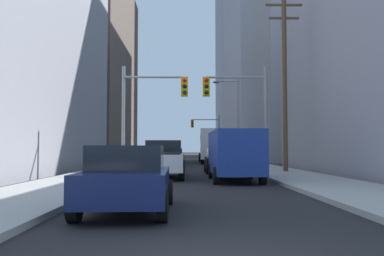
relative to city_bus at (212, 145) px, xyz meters
The scene contains 17 objects.
sidewalk_left 13.32m from the city_bus, 123.83° to the left, with size 3.49×160.00×0.15m, color #9E9E99.
sidewalk_right 11.44m from the city_bus, 75.93° to the left, with size 3.49×160.00×0.15m, color #9E9E99.
city_bus is the anchor object (origin of this frame).
pickup_truck_white 23.47m from the city_bus, 99.66° to the right, with size 2.20×5.43×1.90m.
cargo_van_blue 25.38m from the city_bus, 91.31° to the right, with size 2.16×5.25×2.26m.
sedan_navy 34.75m from the city_bus, 96.75° to the right, with size 1.95×4.24×1.52m.
sedan_black 18.78m from the city_bus, 92.00° to the right, with size 1.95×4.21×1.52m.
sedan_maroon 10.43m from the city_bus, 112.00° to the right, with size 1.95×4.23×1.52m.
sedan_green 4.29m from the city_bus, 164.40° to the left, with size 1.95×4.21×1.52m.
traffic_signal_near_left 22.08m from the city_bus, 102.26° to the right, with size 3.62×0.44×6.00m.
traffic_signal_near_right 21.58m from the city_bus, 89.72° to the right, with size 3.55×0.44×6.00m.
traffic_signal_far_right 11.22m from the city_bus, 90.20° to the left, with size 3.85×0.44×6.00m.
utility_pole_right 20.26m from the city_bus, 81.06° to the right, with size 2.20×0.28×10.70m.
street_lamp_right 9.24m from the city_bus, 81.24° to the right, with size 2.27×0.32×7.50m.
building_left_mid_office 21.81m from the city_bus, 160.82° to the left, with size 17.01×22.37×22.64m, color #66564C.
building_right_mid_block 23.84m from the city_bus, 27.39° to the left, with size 23.84×23.40×29.70m, color #93939E.
building_right_far_highrise 61.69m from the city_bus, 71.30° to the left, with size 24.24×23.24×68.70m, color #93939E.
Camera 1 is at (-0.45, -4.98, 1.44)m, focal length 38.75 mm.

